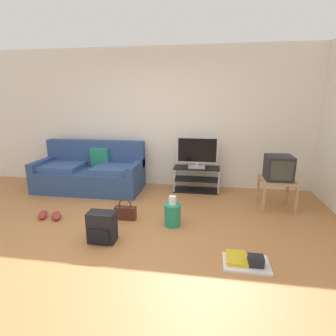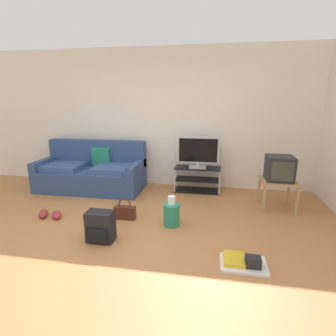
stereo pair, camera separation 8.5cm
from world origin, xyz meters
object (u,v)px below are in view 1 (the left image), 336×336
Objects in this scene: flat_tv at (197,153)px; handbag at (125,212)px; couch at (91,173)px; sneakers_pair at (50,215)px; backpack at (102,227)px; side_table at (277,184)px; tv_stand at (196,179)px; cleaning_bucket at (173,213)px; crt_tv at (279,168)px; floor_tray at (246,261)px.

flat_tv is 2.39× the size of handbag.
handbag is (1.09, -1.23, -0.22)m from couch.
couch is 4.24× the size of sneakers_pair.
backpack is at bearing -117.23° from flat_tv.
flat_tv reaches higher than side_table.
sneakers_pair is at bearing -143.87° from flat_tv.
couch reaches higher than sneakers_pair.
tv_stand is at bearing 55.78° from handbag.
handbag is 0.72m from cleaning_bucket.
couch is at bearing 132.51° from backpack.
flat_tv reaches higher than crt_tv.
handbag is at bearing -48.54° from couch.
tv_stand is 2.64m from sneakers_pair.
flat_tv reaches higher than tv_stand.
flat_tv is at bearing 156.78° from crt_tv.
crt_tv is 1.90m from cleaning_bucket.
cleaning_bucket is (1.80, -1.31, -0.15)m from couch.
crt_tv is 0.87× the size of sneakers_pair.
sneakers_pair is (-2.11, -1.54, -0.72)m from flat_tv.
sneakers_pair is (-1.85, -0.05, -0.14)m from cleaning_bucket.
flat_tv is 2.71m from sneakers_pair.
sneakers_pair is at bearing -164.22° from crt_tv.
side_table reaches higher than handbag.
flat_tv is 1.86× the size of crt_tv.
backpack is 0.80× the size of floor_tray.
sneakers_pair is (-3.44, -0.96, -0.35)m from side_table.
cleaning_bucket is (-1.59, -0.90, -0.22)m from side_table.
handbag is 0.75× the size of cleaning_bucket.
backpack reaches higher than sneakers_pair.
side_table reaches higher than cleaning_bucket.
sneakers_pair is (-1.05, 0.52, -0.15)m from backpack.
couch reaches higher than cleaning_bucket.
side_table is at bearing 15.53° from sneakers_pair.
tv_stand is at bearing 5.48° from couch.
tv_stand is at bearing 155.39° from side_table.
side_table reaches higher than sneakers_pair.
tv_stand is 1.73m from handbag.
couch is at bearing 141.93° from floor_tray.
crt_tv is (-0.00, 0.02, 0.27)m from side_table.
crt_tv reaches higher than handbag.
flat_tv is at bearing 77.35° from backpack.
couch is at bearing -174.52° from tv_stand.
handbag is (-0.97, -1.43, -0.13)m from tv_stand.
side_table is 1.88m from floor_tray.
flat_tv is 1.57× the size of floor_tray.
floor_tray is at bearing -28.76° from handbag.
cleaning_bucket is (0.80, 0.57, -0.01)m from backpack.
tv_stand is at bearing 90.00° from flat_tv.
crt_tv is at bearing 30.07° from cleaning_bucket.
side_table is at bearing -6.91° from couch.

